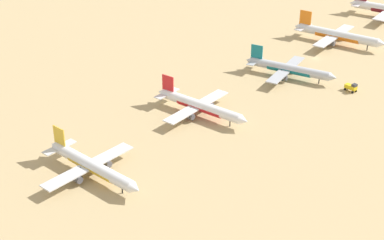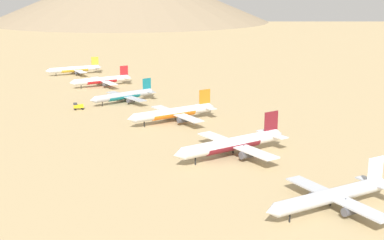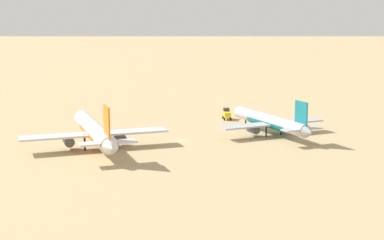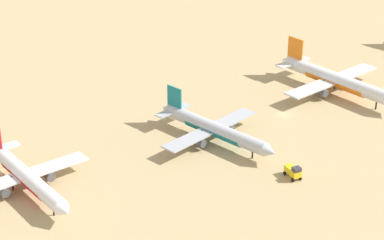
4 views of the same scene
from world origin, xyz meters
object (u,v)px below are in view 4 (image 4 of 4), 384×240
object	(u,v)px
service_truck	(293,171)
parked_jet_3	(336,80)
parked_jet_2	(214,129)
parked_jet_1	(25,176)

from	to	relation	value
service_truck	parked_jet_3	bearing A→B (deg)	118.31
parked_jet_2	service_truck	distance (m)	29.21
parked_jet_3	service_truck	world-z (taller)	parked_jet_3
parked_jet_1	parked_jet_2	bearing A→B (deg)	77.94
parked_jet_3	service_truck	bearing A→B (deg)	-61.69
parked_jet_3	service_truck	xyz separation A→B (m)	(28.41, -52.74, -2.75)
parked_jet_1	service_truck	xyz separation A→B (m)	(40.73, 56.25, -2.15)
parked_jet_1	service_truck	bearing A→B (deg)	54.09
parked_jet_1	parked_jet_3	size ratio (longest dim) A/B	0.88
parked_jet_1	parked_jet_2	size ratio (longest dim) A/B	1.01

